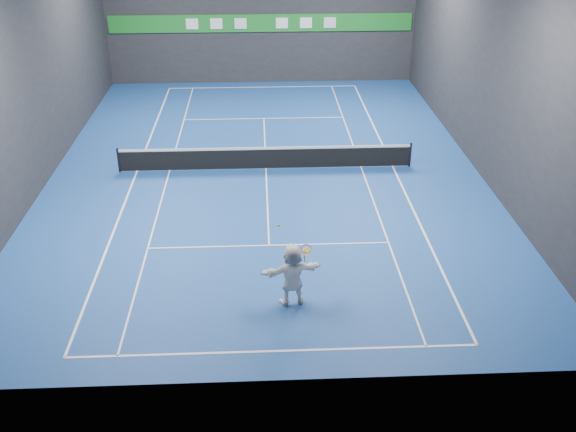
{
  "coord_description": "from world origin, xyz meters",
  "views": [
    {
      "loc": [
        -0.24,
        -25.2,
        11.23
      ],
      "look_at": [
        0.61,
        -7.1,
        1.5
      ],
      "focal_mm": 40.0,
      "sensor_mm": 36.0,
      "label": 1
    }
  ],
  "objects_px": {
    "tennis_ball": "(279,225)",
    "tennis_net": "(266,157)",
    "player": "(292,274)",
    "tennis_racket": "(306,250)"
  },
  "relations": [
    {
      "from": "tennis_ball",
      "to": "tennis_racket",
      "type": "bearing_deg",
      "value": 6.51
    },
    {
      "from": "tennis_net",
      "to": "tennis_racket",
      "type": "distance_m",
      "value": 9.79
    },
    {
      "from": "tennis_ball",
      "to": "tennis_net",
      "type": "xyz_separation_m",
      "value": [
        -0.23,
        9.75,
        -2.09
      ]
    },
    {
      "from": "tennis_racket",
      "to": "tennis_ball",
      "type": "bearing_deg",
      "value": -173.49
    },
    {
      "from": "tennis_ball",
      "to": "tennis_net",
      "type": "distance_m",
      "value": 9.97
    },
    {
      "from": "tennis_net",
      "to": "tennis_racket",
      "type": "relative_size",
      "value": 22.37
    },
    {
      "from": "tennis_racket",
      "to": "tennis_net",
      "type": "bearing_deg",
      "value": 95.94
    },
    {
      "from": "tennis_net",
      "to": "player",
      "type": "bearing_deg",
      "value": -86.38
    },
    {
      "from": "player",
      "to": "tennis_ball",
      "type": "relative_size",
      "value": 26.63
    },
    {
      "from": "player",
      "to": "tennis_racket",
      "type": "bearing_deg",
      "value": 173.99
    }
  ]
}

